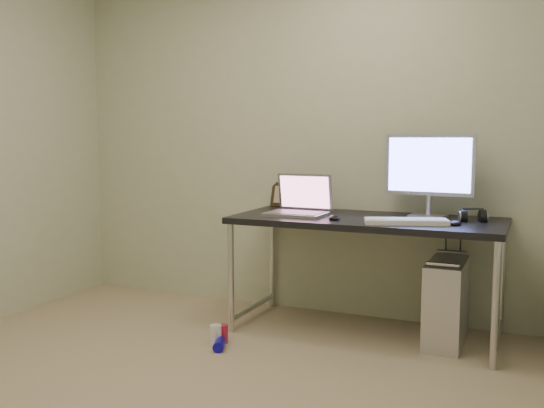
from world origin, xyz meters
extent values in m
plane|color=tan|center=(0.00, 0.00, 0.00)|extent=(3.50, 3.50, 0.00)
cube|color=beige|center=(0.00, 1.75, 1.25)|extent=(3.50, 0.02, 2.50)
cube|color=black|center=(0.65, 1.38, 0.73)|extent=(1.68, 0.73, 0.04)
cylinder|color=silver|center=(-0.15, 1.06, 0.35)|extent=(0.04, 0.04, 0.71)
cylinder|color=silver|center=(-0.15, 1.71, 0.35)|extent=(0.04, 0.04, 0.71)
cylinder|color=silver|center=(1.45, 1.06, 0.35)|extent=(0.04, 0.04, 0.71)
cylinder|color=silver|center=(1.45, 1.71, 0.35)|extent=(0.04, 0.04, 0.71)
cylinder|color=silver|center=(-0.15, 1.38, 0.08)|extent=(0.04, 0.65, 0.04)
cylinder|color=silver|center=(1.45, 1.38, 0.08)|extent=(0.04, 0.65, 0.04)
cube|color=silver|center=(1.16, 1.38, 0.26)|extent=(0.21, 0.49, 0.51)
cylinder|color=#BCBCC4|center=(1.16, 1.18, 0.53)|extent=(0.18, 0.02, 0.02)
cylinder|color=#BCBCC4|center=(1.16, 1.59, 0.53)|extent=(0.18, 0.02, 0.02)
cylinder|color=black|center=(1.11, 1.70, 0.40)|extent=(0.01, 0.16, 0.69)
cylinder|color=black|center=(1.20, 1.68, 0.38)|extent=(0.02, 0.11, 0.71)
cylinder|color=#B21F40|center=(-0.09, 0.85, 0.06)|extent=(0.07, 0.07, 0.11)
cylinder|color=white|center=(-0.11, 0.79, 0.06)|extent=(0.09, 0.09, 0.13)
cylinder|color=#110BB3|center=(-0.05, 0.73, 0.03)|extent=(0.10, 0.13, 0.06)
cube|color=#BCBCC4|center=(0.21, 1.30, 0.76)|extent=(0.39, 0.28, 0.02)
cube|color=slate|center=(0.21, 1.30, 0.77)|extent=(0.34, 0.23, 0.00)
cube|color=gray|center=(0.21, 1.45, 0.89)|extent=(0.38, 0.06, 0.24)
cube|color=#7F4960|center=(0.21, 1.44, 0.89)|extent=(0.34, 0.05, 0.21)
cube|color=#BCBCC4|center=(1.00, 1.55, 0.76)|extent=(0.23, 0.18, 0.02)
cylinder|color=#BCBCC4|center=(1.00, 1.57, 0.83)|extent=(0.04, 0.04, 0.12)
cube|color=#BCBCC4|center=(1.00, 1.56, 1.08)|extent=(0.56, 0.07, 0.39)
cube|color=#5D6EDB|center=(1.00, 1.54, 1.08)|extent=(0.51, 0.04, 0.34)
cube|color=white|center=(0.94, 1.21, 0.76)|extent=(0.50, 0.30, 0.03)
ellipsoid|color=black|center=(1.21, 1.27, 0.77)|extent=(0.07, 0.10, 0.04)
ellipsoid|color=black|center=(0.49, 1.21, 0.77)|extent=(0.10, 0.13, 0.04)
cylinder|color=black|center=(1.23, 1.47, 0.78)|extent=(0.06, 0.10, 0.09)
cylinder|color=black|center=(1.34, 1.47, 0.78)|extent=(0.06, 0.10, 0.09)
cube|color=black|center=(1.28, 1.47, 0.83)|extent=(0.12, 0.05, 0.01)
cube|color=black|center=(-0.05, 1.73, 0.84)|extent=(0.23, 0.10, 0.18)
cylinder|color=silver|center=(0.22, 1.62, 0.80)|extent=(0.01, 0.01, 0.10)
cylinder|color=white|center=(0.22, 1.62, 0.86)|extent=(0.05, 0.04, 0.04)
camera|label=1|loc=(1.63, -2.33, 1.26)|focal=40.00mm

